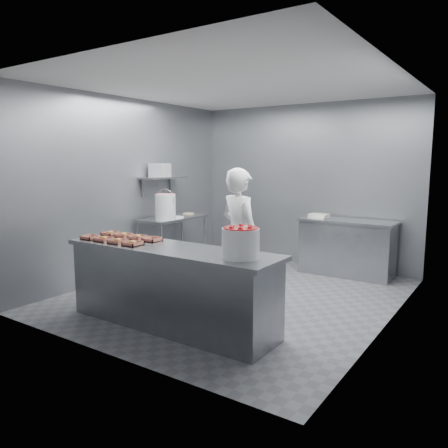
{
  "coord_description": "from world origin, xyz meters",
  "views": [
    {
      "loc": [
        3.12,
        -4.9,
        1.85
      ],
      "look_at": [
        -0.06,
        -0.2,
        1.01
      ],
      "focal_mm": 35.0,
      "sensor_mm": 36.0,
      "label": 1
    }
  ],
  "objects_px": {
    "glaze_bucket": "(165,206)",
    "service_counter": "(171,286)",
    "tray_3": "(133,243)",
    "appliance": "(160,170)",
    "tray_4": "(110,233)",
    "strawberry_tub": "(241,242)",
    "tray_7": "(152,239)",
    "worker": "(240,236)",
    "tray_6": "(138,237)",
    "tray_2": "(118,241)",
    "tray_1": "(104,239)",
    "prep_table": "(173,235)",
    "tray_5": "(124,235)",
    "tray_0": "(91,237)",
    "back_counter": "(347,247)"
  },
  "relations": [
    {
      "from": "service_counter",
      "to": "tray_2",
      "type": "relative_size",
      "value": 13.88
    },
    {
      "from": "worker",
      "to": "back_counter",
      "type": "bearing_deg",
      "value": -89.64
    },
    {
      "from": "tray_7",
      "to": "worker",
      "type": "height_order",
      "value": "worker"
    },
    {
      "from": "tray_3",
      "to": "appliance",
      "type": "distance_m",
      "value": 2.57
    },
    {
      "from": "tray_5",
      "to": "tray_0",
      "type": "bearing_deg",
      "value": -127.19
    },
    {
      "from": "tray_5",
      "to": "tray_1",
      "type": "bearing_deg",
      "value": -90.0
    },
    {
      "from": "tray_1",
      "to": "tray_2",
      "type": "xyz_separation_m",
      "value": [
        0.24,
        0.0,
        0.0
      ]
    },
    {
      "from": "tray_3",
      "to": "tray_6",
      "type": "distance_m",
      "value": 0.39
    },
    {
      "from": "tray_6",
      "to": "glaze_bucket",
      "type": "relative_size",
      "value": 0.38
    },
    {
      "from": "tray_1",
      "to": "tray_2",
      "type": "relative_size",
      "value": 1.0
    },
    {
      "from": "tray_4",
      "to": "strawberry_tub",
      "type": "relative_size",
      "value": 0.51
    },
    {
      "from": "prep_table",
      "to": "tray_1",
      "type": "xyz_separation_m",
      "value": [
        0.76,
        -2.11,
        0.33
      ]
    },
    {
      "from": "tray_7",
      "to": "glaze_bucket",
      "type": "bearing_deg",
      "value": 126.79
    },
    {
      "from": "worker",
      "to": "prep_table",
      "type": "bearing_deg",
      "value": -4.75
    },
    {
      "from": "tray_4",
      "to": "tray_7",
      "type": "bearing_deg",
      "value": 0.0
    },
    {
      "from": "service_counter",
      "to": "tray_7",
      "type": "relative_size",
      "value": 13.88
    },
    {
      "from": "tray_7",
      "to": "glaze_bucket",
      "type": "height_order",
      "value": "glaze_bucket"
    },
    {
      "from": "prep_table",
      "to": "tray_2",
      "type": "height_order",
      "value": "tray_2"
    },
    {
      "from": "tray_4",
      "to": "tray_1",
      "type": "bearing_deg",
      "value": -52.46
    },
    {
      "from": "prep_table",
      "to": "tray_0",
      "type": "xyz_separation_m",
      "value": [
        0.52,
        -2.11,
        0.33
      ]
    },
    {
      "from": "tray_4",
      "to": "worker",
      "type": "bearing_deg",
      "value": 36.74
    },
    {
      "from": "service_counter",
      "to": "tray_6",
      "type": "height_order",
      "value": "tray_6"
    },
    {
      "from": "tray_7",
      "to": "tray_5",
      "type": "bearing_deg",
      "value": -180.0
    },
    {
      "from": "tray_0",
      "to": "tray_2",
      "type": "bearing_deg",
      "value": -0.0
    },
    {
      "from": "tray_2",
      "to": "tray_0",
      "type": "bearing_deg",
      "value": 180.0
    },
    {
      "from": "service_counter",
      "to": "tray_1",
      "type": "bearing_deg",
      "value": -170.07
    },
    {
      "from": "service_counter",
      "to": "tray_2",
      "type": "bearing_deg",
      "value": -166.52
    },
    {
      "from": "tray_2",
      "to": "service_counter",
      "type": "bearing_deg",
      "value": 13.48
    },
    {
      "from": "tray_0",
      "to": "worker",
      "type": "relative_size",
      "value": 0.11
    },
    {
      "from": "glaze_bucket",
      "to": "service_counter",
      "type": "bearing_deg",
      "value": -47.18
    },
    {
      "from": "service_counter",
      "to": "tray_3",
      "type": "relative_size",
      "value": 13.88
    },
    {
      "from": "tray_4",
      "to": "tray_7",
      "type": "distance_m",
      "value": 0.72
    },
    {
      "from": "worker",
      "to": "glaze_bucket",
      "type": "xyz_separation_m",
      "value": [
        -1.7,
        0.49,
        0.24
      ]
    },
    {
      "from": "prep_table",
      "to": "tray_1",
      "type": "bearing_deg",
      "value": -70.19
    },
    {
      "from": "tray_0",
      "to": "tray_1",
      "type": "xyz_separation_m",
      "value": [
        0.24,
        -0.0,
        0.0
      ]
    },
    {
      "from": "tray_6",
      "to": "strawberry_tub",
      "type": "relative_size",
      "value": 0.51
    },
    {
      "from": "tray_1",
      "to": "tray_7",
      "type": "bearing_deg",
      "value": 32.89
    },
    {
      "from": "service_counter",
      "to": "tray_7",
      "type": "distance_m",
      "value": 0.64
    },
    {
      "from": "back_counter",
      "to": "tray_0",
      "type": "height_order",
      "value": "tray_0"
    },
    {
      "from": "tray_6",
      "to": "back_counter",
      "type": "bearing_deg",
      "value": 63.37
    },
    {
      "from": "service_counter",
      "to": "tray_6",
      "type": "xyz_separation_m",
      "value": [
        -0.65,
        0.16,
        0.47
      ]
    },
    {
      "from": "tray_4",
      "to": "tray_7",
      "type": "xyz_separation_m",
      "value": [
        0.72,
        0.0,
        -0.0
      ]
    },
    {
      "from": "tray_7",
      "to": "worker",
      "type": "xyz_separation_m",
      "value": [
        0.6,
        0.98,
        -0.05
      ]
    },
    {
      "from": "prep_table",
      "to": "tray_2",
      "type": "distance_m",
      "value": 2.35
    },
    {
      "from": "prep_table",
      "to": "tray_3",
      "type": "relative_size",
      "value": 6.4
    },
    {
      "from": "back_counter",
      "to": "tray_3",
      "type": "xyz_separation_m",
      "value": [
        -1.31,
        -3.41,
        0.47
      ]
    },
    {
      "from": "prep_table",
      "to": "appliance",
      "type": "bearing_deg",
      "value": -151.64
    },
    {
      "from": "tray_1",
      "to": "strawberry_tub",
      "type": "height_order",
      "value": "strawberry_tub"
    },
    {
      "from": "tray_0",
      "to": "tray_7",
      "type": "bearing_deg",
      "value": 23.45
    },
    {
      "from": "tray_3",
      "to": "tray_4",
      "type": "bearing_deg",
      "value": 156.55
    }
  ]
}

